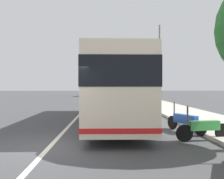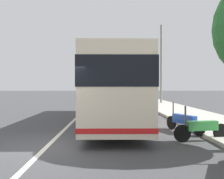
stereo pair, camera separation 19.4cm
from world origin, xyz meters
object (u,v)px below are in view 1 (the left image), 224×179
object	(u,v)px
motorcycle_mid_row	(185,121)
utility_pole	(160,65)
car_side_street	(85,93)
car_far_distant	(108,95)
car_behind_bus	(105,93)
coach_bus	(114,87)
motorcycle_nearest_curb	(204,128)

from	to	relation	value
motorcycle_mid_row	utility_pole	bearing A→B (deg)	-31.68
motorcycle_mid_row	car_side_street	distance (m)	39.66
car_far_distant	car_behind_bus	distance (m)	6.11
car_side_street	utility_pole	world-z (taller)	utility_pole
coach_bus	utility_pole	bearing A→B (deg)	-21.34
motorcycle_nearest_curb	utility_pole	world-z (taller)	utility_pole
coach_bus	motorcycle_mid_row	distance (m)	4.51
coach_bus	utility_pole	world-z (taller)	utility_pole
motorcycle_nearest_curb	car_side_street	distance (m)	41.39
car_far_distant	utility_pole	world-z (taller)	utility_pole
coach_bus	car_behind_bus	distance (m)	30.52
car_behind_bus	coach_bus	bearing A→B (deg)	-177.96
car_far_distant	utility_pole	size ratio (longest dim) A/B	0.53
coach_bus	motorcycle_nearest_curb	world-z (taller)	coach_bus
motorcycle_mid_row	car_side_street	world-z (taller)	car_side_street
motorcycle_nearest_curb	car_far_distant	distance (m)	29.45
car_side_street	car_behind_bus	bearing A→B (deg)	36.05
coach_bus	car_behind_bus	bearing A→B (deg)	1.07
car_far_distant	coach_bus	bearing A→B (deg)	179.13
coach_bus	motorcycle_nearest_curb	size ratio (longest dim) A/B	6.06
motorcycle_nearest_curb	car_behind_bus	distance (m)	35.56
utility_pole	car_side_street	bearing A→B (deg)	24.66
coach_bus	car_far_distant	bearing A→B (deg)	0.24
motorcycle_mid_row	utility_pole	world-z (taller)	utility_pole
motorcycle_mid_row	car_side_street	xyz separation A→B (m)	(38.98, 7.26, 0.24)
motorcycle_mid_row	car_far_distant	world-z (taller)	car_far_distant
car_side_street	car_behind_bus	xyz separation A→B (m)	(-5.34, -3.89, 0.03)
car_behind_bus	utility_pole	world-z (taller)	utility_pole
car_far_distant	utility_pole	bearing A→B (deg)	-152.20
utility_pole	car_behind_bus	bearing A→B (deg)	20.36
coach_bus	utility_pole	distance (m)	15.43
coach_bus	motorcycle_nearest_curb	bearing A→B (deg)	-148.32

